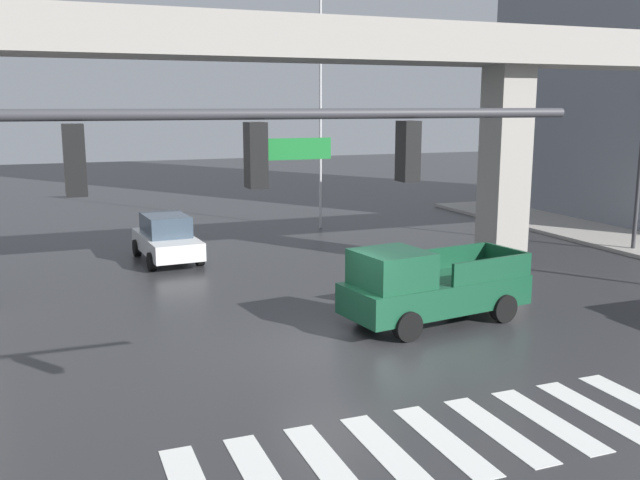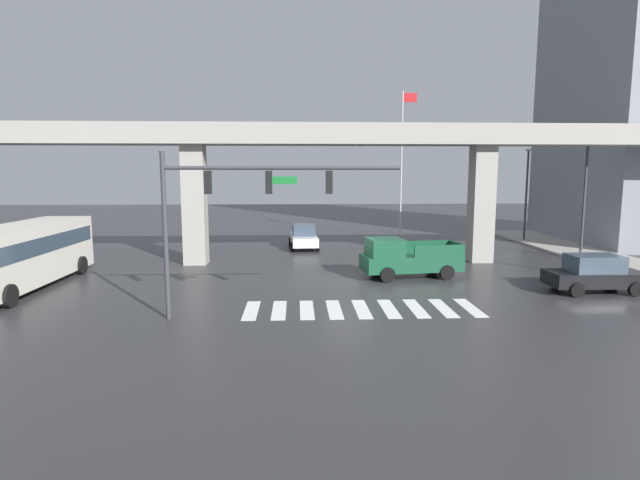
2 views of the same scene
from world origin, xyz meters
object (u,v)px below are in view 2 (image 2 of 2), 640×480
Objects in this scene: street_lamp_mid_block at (585,186)px; traffic_signal_mast at (238,197)px; city_bus at (16,254)px; pickup_truck at (406,259)px; sedan_black at (595,274)px; flagpole at (403,156)px; sedan_white at (303,236)px; street_lamp_far_north at (527,183)px.

traffic_signal_mast is at bearing -148.83° from street_lamp_mid_block.
city_bus is 1.25× the size of traffic_signal_mast.
city_bus is at bearing -173.63° from pickup_truck.
sedan_black is 0.37× the size of flagpole.
sedan_black is at bearing -46.64° from sedan_white.
pickup_truck is 0.61× the size of traffic_signal_mast.
flagpole is (-5.13, 18.24, 5.81)m from sedan_black.
sedan_black is (26.41, -1.52, -0.87)m from city_bus.
traffic_signal_mast is 28.40m from street_lamp_far_north.
street_lamp_far_north is (4.34, 16.72, 3.70)m from sedan_black.
traffic_signal_mast is (10.71, -4.91, 2.84)m from city_bus.
sedan_black is at bearing -74.29° from flagpole.
sedan_black is (7.93, -3.58, -0.14)m from pickup_truck.
street_lamp_mid_block is at bearing 22.75° from pickup_truck.
traffic_signal_mast is at bearing -24.65° from city_bus.
city_bus is (-18.48, -2.06, 0.73)m from pickup_truck.
pickup_truck is 11.49m from sedan_white.
traffic_signal_mast is (-7.77, -6.98, 3.57)m from pickup_truck.
street_lamp_mid_block is at bearing -16.41° from sedan_white.
street_lamp_mid_block is (4.34, 8.72, 3.70)m from sedan_black.
sedan_black and sedan_white have the same top height.
city_bus is 2.46× the size of sedan_white.
flagpole is (-9.47, 9.52, 2.11)m from street_lamp_mid_block.
city_bus is 0.93× the size of flagpole.
street_lamp_mid_block is at bearing 63.56° from sedan_black.
flagpole is (2.80, 14.66, 5.68)m from pickup_truck.
pickup_truck is 0.46× the size of flagpole.
street_lamp_far_north is at bearing 26.32° from city_bus.
sedan_white is at bearing 42.77° from city_bus.
sedan_white is at bearing -151.08° from flagpole.
sedan_black is 16.49m from traffic_signal_mast.
traffic_signal_mast reaches higher than sedan_white.
traffic_signal_mast is (-2.62, -17.25, 3.71)m from sedan_white.
city_bus reaches higher than pickup_truck.
traffic_signal_mast is 1.20× the size of street_lamp_mid_block.
traffic_signal_mast is 23.42m from street_lamp_mid_block.
sedan_black is at bearing 12.22° from traffic_signal_mast.
pickup_truck reaches higher than sedan_white.
street_lamp_far_north is (30.74, 15.21, 2.83)m from city_bus.
street_lamp_mid_block reaches higher than sedan_white.
street_lamp_mid_block and street_lamp_far_north have the same top height.
sedan_white is at bearing -170.63° from street_lamp_far_north.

